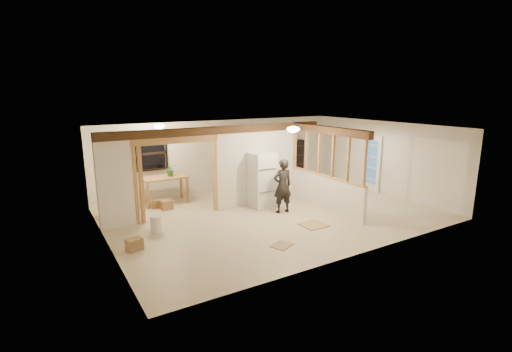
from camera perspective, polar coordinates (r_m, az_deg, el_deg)
floor at (r=10.82m, az=2.58°, el=-5.87°), size 9.00×6.50×0.01m
ceiling at (r=10.30m, az=2.72°, el=7.46°), size 9.00×6.50×0.01m
wall_back at (r=13.26m, az=-5.19°, el=3.17°), size 9.00×0.01×2.50m
wall_front at (r=8.08m, az=15.60°, el=-3.52°), size 9.00×0.01×2.50m
wall_left at (r=8.88m, az=-22.30°, el=-2.57°), size 0.01×6.50×2.50m
wall_right at (r=13.48m, az=18.77°, el=2.69°), size 0.01×6.50×2.50m
partition_left_stub at (r=10.10m, az=-20.90°, el=-0.67°), size 0.90×0.12×2.50m
partition_center at (r=11.58m, az=0.17°, el=1.82°), size 2.80×0.12×2.50m
doorway_frame at (r=10.53m, az=-12.00°, el=-0.41°), size 2.46×0.14×2.20m
header_beam_back at (r=10.85m, az=-5.29°, el=7.05°), size 7.00×0.18×0.22m
header_beam_right at (r=10.98m, az=10.90°, el=6.95°), size 0.18×3.30×0.22m
pony_wall at (r=11.32m, az=10.50°, el=-2.56°), size 0.12×3.20×1.00m
stud_partition at (r=11.07m, az=10.74°, el=3.24°), size 0.14×3.20×1.32m
window_back at (r=12.24m, az=-16.07°, el=3.34°), size 1.12×0.10×1.10m
french_door at (r=13.72m, az=17.21°, el=1.90°), size 0.12×0.86×2.00m
ceiling_dome_main at (r=10.07m, az=5.75°, el=7.17°), size 0.36×0.36×0.16m
ceiling_dome_util at (r=11.32m, az=-14.68°, el=7.44°), size 0.32×0.32×0.14m
hanging_bulb at (r=10.85m, az=-10.97°, el=5.81°), size 0.07×0.07×0.07m
refrigerator at (r=11.31m, az=0.90°, el=-0.59°), size 0.69×0.67×1.67m
woman at (r=10.77m, az=4.10°, el=-1.52°), size 0.62×0.44×1.60m
work_table at (r=12.06m, az=-13.78°, el=-2.11°), size 1.37×0.69×0.86m
potted_plant at (r=11.96m, az=-13.03°, el=0.85°), size 0.38×0.34×0.38m
shop_vac at (r=11.22m, az=-21.14°, el=-4.27°), size 0.62×0.62×0.66m
bookshelf at (r=14.73m, az=5.82°, el=2.38°), size 0.81×0.27×1.62m
bucket at (r=9.76m, az=-15.00°, el=-7.08°), size 0.40×0.40×0.42m
box_util_a at (r=11.51m, az=-13.60°, el=-4.31°), size 0.34×0.30×0.28m
box_util_b at (r=11.73m, az=-15.04°, el=-4.11°), size 0.36×0.36×0.27m
box_front at (r=8.84m, az=-18.21°, el=-9.96°), size 0.39×0.34×0.27m
floor_panel_near at (r=10.03m, az=8.77°, el=-7.44°), size 0.64×0.64×0.02m
floor_panel_far at (r=8.70m, az=4.00°, el=-10.58°), size 0.60×0.55×0.02m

